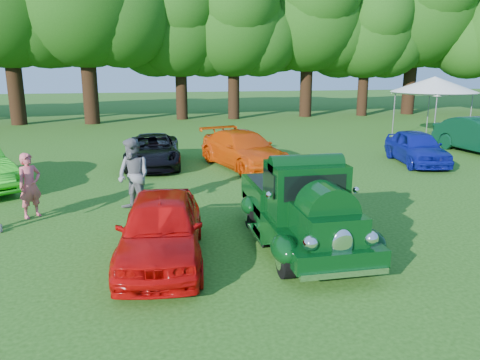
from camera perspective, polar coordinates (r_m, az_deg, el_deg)
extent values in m
plane|color=#1F4911|center=(9.49, 0.31, -9.49)|extent=(120.00, 120.00, 0.00)
cylinder|color=black|center=(8.59, 5.60, -9.52)|extent=(0.22, 0.72, 0.72)
cylinder|color=black|center=(9.17, 15.45, -8.42)|extent=(0.22, 0.72, 0.72)
cylinder|color=black|center=(11.11, 1.39, -3.96)|extent=(0.22, 0.72, 0.72)
cylinder|color=black|center=(11.57, 9.27, -3.42)|extent=(0.22, 0.72, 0.72)
cube|color=black|center=(10.07, 7.61, -5.10)|extent=(1.68, 4.40, 0.33)
cube|color=black|center=(8.78, 10.49, -5.39)|extent=(1.08, 1.42, 0.61)
cube|color=black|center=(9.75, 7.98, -1.31)|extent=(1.53, 1.12, 1.17)
cube|color=black|center=(9.21, 9.13, -0.93)|extent=(1.27, 0.06, 0.51)
cube|color=black|center=(11.21, 5.43, -1.61)|extent=(1.68, 2.00, 0.57)
cube|color=black|center=(11.14, 5.47, -0.26)|extent=(1.45, 1.76, 0.05)
ellipsoid|color=black|center=(8.51, 5.44, -8.39)|extent=(0.48, 0.84, 0.48)
ellipsoid|color=black|center=(9.12, 15.69, -7.32)|extent=(0.48, 0.84, 0.48)
ellipsoid|color=black|center=(11.04, 1.10, -3.11)|extent=(0.37, 0.70, 0.41)
ellipsoid|color=black|center=(11.54, 9.58, -2.56)|extent=(0.37, 0.70, 0.41)
ellipsoid|color=white|center=(8.19, 12.37, -7.79)|extent=(0.40, 0.12, 0.58)
sphere|color=white|center=(8.03, 8.58, -7.61)|extent=(0.27, 0.27, 0.27)
sphere|color=white|center=(8.46, 15.63, -6.87)|extent=(0.27, 0.27, 0.27)
cube|color=white|center=(8.24, 12.62, -11.06)|extent=(1.58, 0.11, 0.11)
cube|color=white|center=(12.25, 4.03, -2.15)|extent=(1.58, 0.11, 0.11)
imported|color=#B20807|center=(9.28, -9.58, -5.78)|extent=(1.98, 4.09, 1.34)
imported|color=black|center=(18.08, -10.58, 3.54)|extent=(2.17, 4.39, 1.20)
imported|color=#CF4007|center=(17.56, 0.44, 3.73)|extent=(3.16, 4.99, 1.35)
imported|color=navy|center=(19.47, 20.73, 3.75)|extent=(2.17, 4.01, 1.30)
imported|color=#C8525E|center=(12.83, -24.24, -0.61)|extent=(0.71, 0.70, 1.65)
imported|color=slate|center=(12.46, -12.85, 0.55)|extent=(1.18, 1.19, 1.93)
cube|color=silver|center=(26.24, 22.52, 9.79)|extent=(3.63, 3.63, 0.12)
cone|color=silver|center=(26.22, 22.60, 10.74)|extent=(5.32, 5.32, 0.78)
cylinder|color=slate|center=(24.50, 22.65, 6.71)|extent=(0.06, 0.06, 2.33)
cylinder|color=slate|center=(26.22, 18.22, 7.48)|extent=(0.06, 0.06, 2.33)
cylinder|color=slate|center=(26.58, 26.26, 6.83)|extent=(0.06, 0.06, 2.33)
cylinder|color=slate|center=(28.17, 21.94, 7.57)|extent=(0.06, 0.06, 2.33)
cylinder|color=black|center=(33.58, -25.71, 10.24)|extent=(0.97, 0.97, 4.86)
cylinder|color=black|center=(32.35, -17.84, 10.87)|extent=(0.98, 0.98, 4.89)
cylinder|color=black|center=(33.79, -7.15, 10.77)|extent=(0.80, 0.80, 4.02)
sphere|color=#17410E|center=(33.86, -7.39, 18.53)|extent=(7.35, 7.35, 7.35)
cylinder|color=black|center=(33.75, -0.77, 10.89)|extent=(0.81, 0.81, 4.05)
sphere|color=#17410E|center=(33.82, -0.80, 18.72)|extent=(7.40, 7.40, 7.40)
cylinder|color=black|center=(35.66, 8.06, 11.25)|extent=(0.89, 0.89, 4.46)
sphere|color=#17410E|center=(35.80, 8.35, 19.40)|extent=(8.15, 8.15, 8.15)
cylinder|color=black|center=(37.18, 14.74, 10.56)|extent=(0.77, 0.77, 3.84)
sphere|color=#17410E|center=(37.23, 15.17, 17.28)|extent=(7.01, 7.01, 7.01)
cylinder|color=black|center=(39.45, 19.95, 11.08)|extent=(0.97, 0.97, 4.83)
sphere|color=#17410E|center=(39.65, 20.63, 19.03)|extent=(8.83, 8.83, 8.83)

